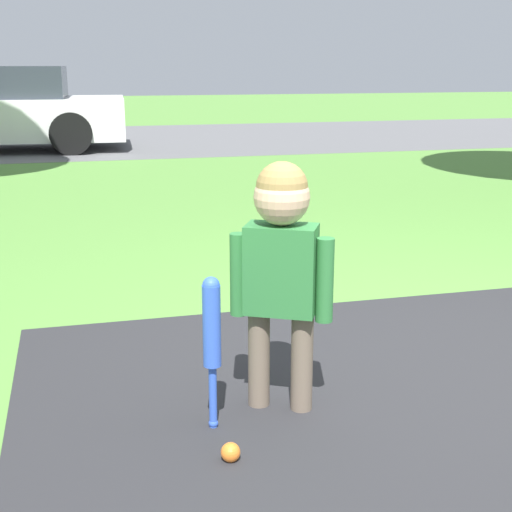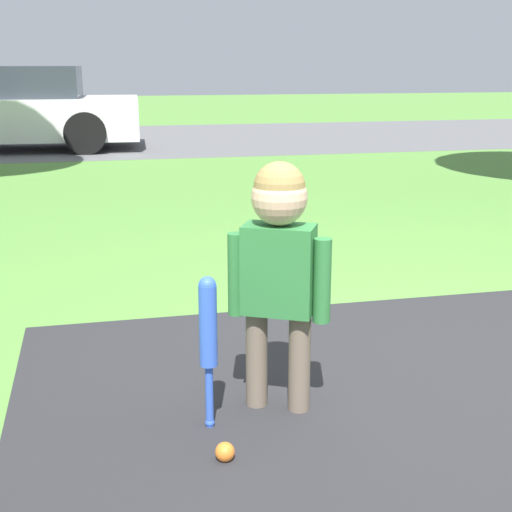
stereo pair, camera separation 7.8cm
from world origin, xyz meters
The scene contains 5 objects.
ground_plane centered at (0.00, 0.00, 0.00)m, with size 60.00×60.00×0.00m, color #518438.
street_strip centered at (0.00, 10.94, 0.00)m, with size 40.00×6.00×0.01m.
child centered at (-1.02, -0.20, 0.67)m, with size 0.38×0.27×1.03m.
baseball_bat centered at (-1.32, -0.30, 0.40)m, with size 0.07×0.07×0.62m.
sports_ball centered at (-1.31, -0.56, 0.04)m, with size 0.07×0.07×0.07m.
Camera 1 is at (-1.79, -2.80, 1.39)m, focal length 50.00 mm.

